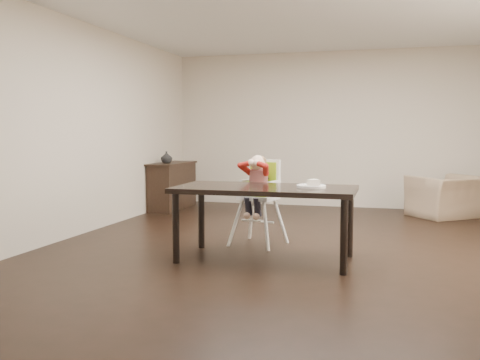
% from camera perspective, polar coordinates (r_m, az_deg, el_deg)
% --- Properties ---
extents(ground, '(7.00, 7.00, 0.00)m').
position_cam_1_polar(ground, '(6.12, 8.10, -7.18)').
color(ground, black).
rests_on(ground, ground).
extents(room_walls, '(6.02, 7.02, 2.71)m').
position_cam_1_polar(room_walls, '(6.01, 8.33, 10.39)').
color(room_walls, beige).
rests_on(room_walls, ground).
extents(dining_table, '(1.80, 0.90, 0.75)m').
position_cam_1_polar(dining_table, '(5.40, 2.71, -1.55)').
color(dining_table, black).
rests_on(dining_table, ground).
extents(high_chair, '(0.52, 0.52, 1.04)m').
position_cam_1_polar(high_chair, '(6.16, 2.08, -0.17)').
color(high_chair, white).
rests_on(high_chair, ground).
extents(plate, '(0.37, 0.37, 0.08)m').
position_cam_1_polar(plate, '(5.33, 7.70, -0.51)').
color(plate, white).
rests_on(plate, dining_table).
extents(armchair, '(1.15, 1.10, 0.85)m').
position_cam_1_polar(armchair, '(8.76, 21.20, -0.97)').
color(armchair, '#997F61').
rests_on(armchair, ground).
extents(sideboard, '(0.44, 1.26, 0.79)m').
position_cam_1_polar(sideboard, '(9.16, -7.23, -0.59)').
color(sideboard, black).
rests_on(sideboard, ground).
extents(vase, '(0.24, 0.25, 0.19)m').
position_cam_1_polar(vase, '(8.91, -7.84, 2.39)').
color(vase, '#99999E').
rests_on(vase, sideboard).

